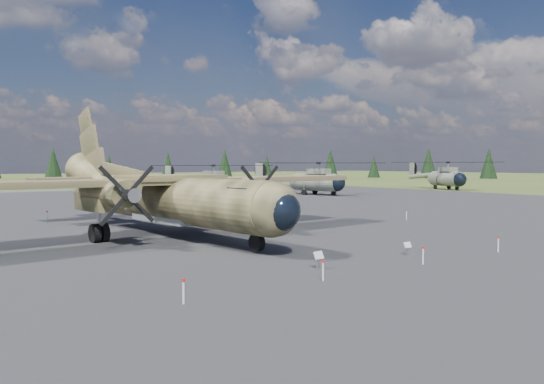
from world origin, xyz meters
TOP-DOWN VIEW (x-y plane):
  - ground at (0.00, 0.00)m, footprint 500.00×500.00m
  - apron at (0.00, 10.00)m, footprint 120.00×120.00m
  - transport_plane at (-3.53, 3.07)m, footprint 29.93×27.06m
  - helicopter_near at (19.63, 39.40)m, footprint 21.39×22.73m
  - helicopter_mid at (33.37, 32.07)m, footprint 23.75×24.80m
  - helicopter_far at (63.93, 31.76)m, footprint 25.52×25.61m
  - info_placard_left at (-2.54, -11.48)m, footprint 0.52×0.27m
  - info_placard_right at (3.42, -11.36)m, footprint 0.44×0.21m
  - barrier_fence at (-0.46, -0.08)m, footprint 33.12×29.62m
  - treeline at (3.90, -6.18)m, footprint 333.39×332.70m

SIDE VIEW (x-z plane):
  - ground at x=0.00m, z-range 0.00..0.00m
  - apron at x=0.00m, z-range -0.02..0.02m
  - info_placard_right at x=3.42m, z-range 0.11..0.79m
  - barrier_fence at x=-0.46m, z-range 0.08..0.93m
  - info_placard_left at x=-2.54m, z-range 0.13..0.91m
  - transport_plane at x=-3.53m, z-range -2.09..7.75m
  - helicopter_near at x=19.63m, z-range 0.96..5.53m
  - helicopter_mid at x=33.37m, z-range 1.04..5.98m
  - helicopter_far at x=63.93m, z-range 1.07..6.18m
  - treeline at x=3.90m, z-range -0.68..10.23m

